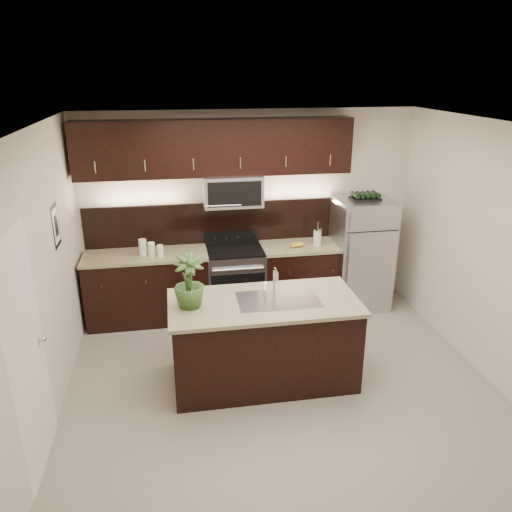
% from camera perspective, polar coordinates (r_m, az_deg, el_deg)
% --- Properties ---
extents(ground, '(4.50, 4.50, 0.00)m').
position_cam_1_polar(ground, '(5.60, 2.65, -13.99)').
color(ground, gray).
rests_on(ground, ground).
extents(room_walls, '(4.52, 4.02, 2.71)m').
position_cam_1_polar(room_walls, '(4.78, 1.78, 2.55)').
color(room_walls, beige).
rests_on(room_walls, ground).
extents(counter_run, '(3.51, 0.65, 0.94)m').
position_cam_1_polar(counter_run, '(6.77, -4.12, -2.99)').
color(counter_run, black).
rests_on(counter_run, ground).
extents(upper_fixtures, '(3.49, 0.40, 1.66)m').
position_cam_1_polar(upper_fixtures, '(6.44, -4.41, 11.29)').
color(upper_fixtures, black).
rests_on(upper_fixtures, counter_run).
extents(island, '(1.96, 0.96, 0.94)m').
position_cam_1_polar(island, '(5.37, 0.89, -9.63)').
color(island, black).
rests_on(island, ground).
extents(sink_faucet, '(0.84, 0.50, 0.28)m').
position_cam_1_polar(sink_faucet, '(5.18, 2.54, -4.80)').
color(sink_faucet, silver).
rests_on(sink_faucet, island).
extents(refrigerator, '(0.75, 0.67, 1.55)m').
position_cam_1_polar(refrigerator, '(7.05, 11.88, 0.22)').
color(refrigerator, '#B2B2B7').
rests_on(refrigerator, ground).
extents(wine_rack, '(0.38, 0.24, 0.09)m').
position_cam_1_polar(wine_rack, '(6.81, 12.39, 6.67)').
color(wine_rack, black).
rests_on(wine_rack, refrigerator).
extents(plant, '(0.36, 0.36, 0.55)m').
position_cam_1_polar(plant, '(4.96, -7.67, -2.91)').
color(plant, '#304D1F').
rests_on(plant, island).
extents(canisters, '(0.31, 0.17, 0.21)m').
position_cam_1_polar(canisters, '(6.48, -12.09, 0.82)').
color(canisters, silver).
rests_on(canisters, counter_run).
extents(french_press, '(0.11, 0.11, 0.32)m').
position_cam_1_polar(french_press, '(6.76, 7.03, 2.20)').
color(french_press, silver).
rests_on(french_press, counter_run).
extents(bananas, '(0.24, 0.21, 0.06)m').
position_cam_1_polar(bananas, '(6.67, 4.20, 1.26)').
color(bananas, gold).
rests_on(bananas, counter_run).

